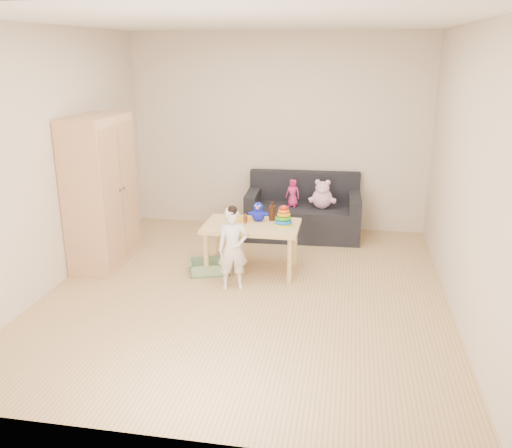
% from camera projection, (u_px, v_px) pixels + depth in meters
% --- Properties ---
extents(room, '(4.50, 4.50, 4.50)m').
position_uv_depth(room, '(246.00, 167.00, 5.15)').
color(room, tan).
rests_on(room, ground).
extents(wardrobe, '(0.47, 0.94, 1.69)m').
position_uv_depth(wardrobe, '(101.00, 192.00, 6.04)').
color(wardrobe, tan).
rests_on(wardrobe, ground).
extents(sofa, '(1.50, 0.80, 0.41)m').
position_uv_depth(sofa, '(303.00, 221.00, 7.14)').
color(sofa, black).
rests_on(sofa, ground).
extents(play_table, '(1.04, 0.66, 0.54)m').
position_uv_depth(play_table, '(252.00, 248.00, 5.99)').
color(play_table, tan).
rests_on(play_table, ground).
extents(storage_bin, '(0.52, 0.46, 0.13)m').
position_uv_depth(storage_bin, '(209.00, 266.00, 6.02)').
color(storage_bin, gray).
rests_on(storage_bin, ground).
extents(toddler, '(0.36, 0.29, 0.84)m').
position_uv_depth(toddler, '(233.00, 250.00, 5.52)').
color(toddler, white).
rests_on(toddler, ground).
extents(pink_bear, '(0.33, 0.30, 0.32)m').
position_uv_depth(pink_bear, '(322.00, 196.00, 6.94)').
color(pink_bear, '#E0A5CA').
rests_on(pink_bear, sofa).
extents(doll, '(0.20, 0.15, 0.36)m').
position_uv_depth(doll, '(293.00, 193.00, 7.01)').
color(doll, '#DB2974').
rests_on(doll, sofa).
extents(ring_stacker, '(0.19, 0.19, 0.22)m').
position_uv_depth(ring_stacker, '(284.00, 218.00, 5.85)').
color(ring_stacker, '#F7F70D').
rests_on(ring_stacker, play_table).
extents(brown_bottle, '(0.07, 0.07, 0.21)m').
position_uv_depth(brown_bottle, '(272.00, 212.00, 6.02)').
color(brown_bottle, black).
rests_on(brown_bottle, play_table).
extents(blue_plush, '(0.19, 0.15, 0.22)m').
position_uv_depth(blue_plush, '(258.00, 211.00, 5.99)').
color(blue_plush, '#151DBF').
rests_on(blue_plush, play_table).
extents(wooden_figure, '(0.05, 0.05, 0.11)m').
position_uv_depth(wooden_figure, '(245.00, 218.00, 5.92)').
color(wooden_figure, '#602A1D').
rests_on(wooden_figure, play_table).
extents(yellow_book, '(0.23, 0.23, 0.01)m').
position_uv_depth(yellow_book, '(245.00, 219.00, 6.08)').
color(yellow_book, gold).
rests_on(yellow_book, play_table).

